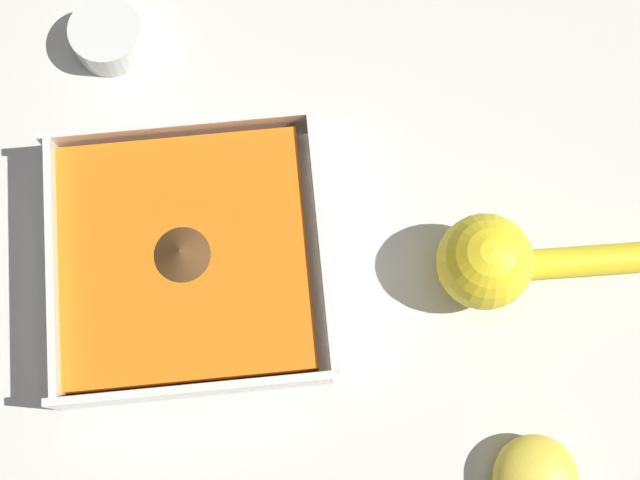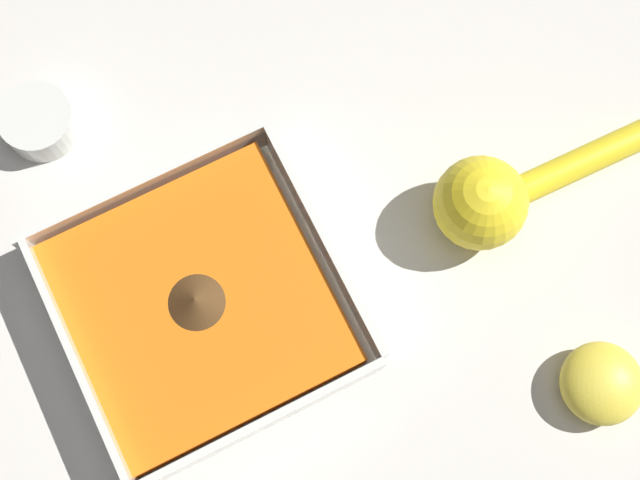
{
  "view_description": "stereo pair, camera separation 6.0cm",
  "coord_description": "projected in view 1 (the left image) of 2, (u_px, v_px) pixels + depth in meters",
  "views": [
    {
      "loc": [
        -0.09,
        0.2,
        0.69
      ],
      "look_at": [
        -0.11,
        0.03,
        0.03
      ],
      "focal_mm": 50.0,
      "sensor_mm": 36.0,
      "label": 1
    },
    {
      "loc": [
        -0.03,
        0.18,
        0.69
      ],
      "look_at": [
        -0.11,
        0.03,
        0.03
      ],
      "focal_mm": 50.0,
      "sensor_mm": 36.0,
      "label": 2
    }
  ],
  "objects": [
    {
      "name": "square_dish",
      "position": [
        192.0,
        259.0,
        0.69
      ],
      "size": [
        0.21,
        0.21,
        0.05
      ],
      "color": "silver",
      "rests_on": "ground_plane"
    },
    {
      "name": "spice_bowl",
      "position": [
        108.0,
        37.0,
        0.74
      ],
      "size": [
        0.06,
        0.06,
        0.03
      ],
      "color": "silver",
      "rests_on": "ground_plane"
    },
    {
      "name": "ground_plane",
      "position": [
        187.0,
        221.0,
        0.72
      ],
      "size": [
        4.0,
        4.0,
        0.0
      ],
      "primitive_type": "plane",
      "color": "beige"
    },
    {
      "name": "lemon_half",
      "position": [
        536.0,
        478.0,
        0.65
      ],
      "size": [
        0.06,
        0.06,
        0.03
      ],
      "color": "yellow",
      "rests_on": "ground_plane"
    },
    {
      "name": "lemon_squeezer",
      "position": [
        504.0,
        261.0,
        0.68
      ],
      "size": [
        0.2,
        0.07,
        0.07
      ],
      "rotation": [
        0.0,
        0.0,
        6.26
      ],
      "color": "yellow",
      "rests_on": "ground_plane"
    }
  ]
}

